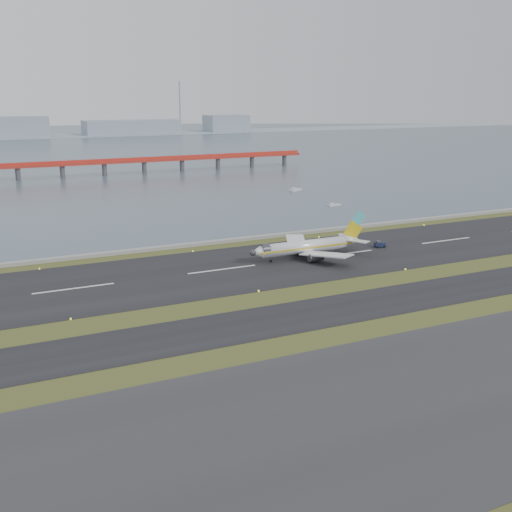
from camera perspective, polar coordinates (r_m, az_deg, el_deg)
The scene contains 12 objects.
ground at distance 150.36m, azimuth 1.51°, elevation -3.98°, with size 1000.00×1000.00×0.00m, color #334418.
apron_strip at distance 108.38m, azimuth 15.49°, elevation -12.04°, with size 1000.00×50.00×0.10m, color #2B2B2D.
taxiway_strip at distance 140.42m, azimuth 3.80°, elevation -5.34°, with size 1000.00×18.00×0.10m, color black.
runway_strip at distance 176.28m, azimuth -3.03°, elevation -1.21°, with size 1000.00×45.00×0.10m, color black.
seawall at distance 203.23m, azimuth -6.38°, elevation 0.95°, with size 1000.00×2.50×1.00m, color gray.
bay_water at distance 591.87m, azimuth -19.96°, elevation 8.92°, with size 1400.00×800.00×1.30m, color #445661.
red_pier at distance 388.12m, azimuth -13.35°, elevation 8.05°, with size 260.00×5.00×10.20m.
far_shoreline at distance 751.63m, azimuth -20.44°, elevation 10.32°, with size 1400.00×80.00×60.50m.
airliner at distance 188.64m, azimuth 4.70°, elevation 0.87°, with size 38.52×32.89×12.80m.
pushback_tug at distance 204.70m, azimuth 10.92°, elevation 1.02°, with size 3.57×2.49×2.10m.
workboat_near at distance 277.55m, azimuth 6.93°, elevation 4.53°, with size 6.27×2.35×1.49m.
workboat_far at distance 318.14m, azimuth 3.48°, elevation 5.88°, with size 8.34×5.65×1.95m.
Camera 1 is at (-66.70, -126.19, 47.26)m, focal length 45.00 mm.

